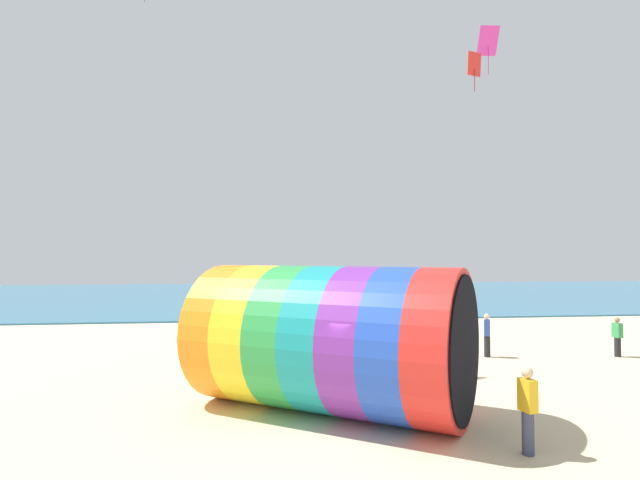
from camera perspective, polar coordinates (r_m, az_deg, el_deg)
name	(u,v)px	position (r m, az deg, el deg)	size (l,w,h in m)	color
ground_plane	(376,422)	(12.73, 6.37, -19.98)	(120.00, 120.00, 0.00)	beige
sea	(289,295)	(50.62, -3.56, -6.26)	(120.00, 40.00, 0.10)	teal
giant_inflatable_tube	(330,338)	(13.02, 1.14, -11.19)	(7.71, 6.82, 3.70)	orange
kite_handler	(528,409)	(11.32, 22.65, -17.42)	(0.29, 0.40, 1.75)	#383D56
kite_red_diamond	(474,65)	(22.20, 17.22, 18.59)	(0.65, 0.30, 1.60)	red
kite_magenta_diamond	(488,41)	(32.80, 18.66, 20.71)	(1.20, 0.88, 2.72)	#D1339E
bystander_near_water	(487,335)	(20.98, 18.55, -10.23)	(0.34, 0.42, 1.70)	black
bystander_mid_beach	(617,337)	(23.16, 30.86, -9.49)	(0.25, 0.38, 1.55)	black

